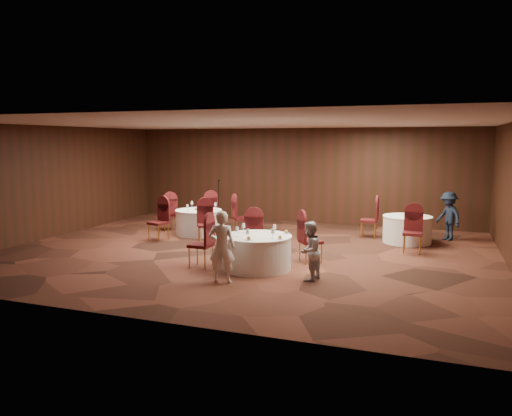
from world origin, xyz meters
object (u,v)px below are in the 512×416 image
(man_c, at_px, (448,216))
(table_left, at_px, (199,222))
(mic_stand, at_px, (219,210))
(woman_a, at_px, (222,247))
(table_main, at_px, (257,252))
(table_right, at_px, (407,229))
(woman_b, at_px, (309,251))

(man_c, bearing_deg, table_left, -115.72)
(man_c, bearing_deg, mic_stand, -134.28)
(mic_stand, height_order, woman_a, mic_stand)
(table_main, xyz_separation_m, table_right, (2.88, 4.07, 0.00))
(table_right, distance_m, mic_stand, 6.47)
(mic_stand, distance_m, man_c, 7.40)
(table_right, height_order, mic_stand, mic_stand)
(woman_b, bearing_deg, man_c, 166.46)
(woman_b, bearing_deg, woman_a, -51.48)
(woman_a, relative_size, woman_b, 1.20)
(woman_b, distance_m, man_c, 5.95)
(mic_stand, bearing_deg, table_main, -58.35)
(woman_b, relative_size, man_c, 0.87)
(table_main, distance_m, table_left, 4.42)
(woman_a, relative_size, man_c, 1.05)
(mic_stand, bearing_deg, man_c, -5.53)
(man_c, bearing_deg, table_right, -92.80)
(mic_stand, relative_size, woman_b, 1.23)
(table_left, xyz_separation_m, woman_a, (2.73, -4.45, 0.34))
(man_c, bearing_deg, table_main, -77.91)
(table_right, height_order, man_c, man_c)
(table_main, xyz_separation_m, woman_a, (-0.30, -1.22, 0.34))
(table_main, relative_size, man_c, 1.09)
(table_right, xyz_separation_m, mic_stand, (-6.30, 1.48, 0.04))
(woman_a, distance_m, woman_b, 1.74)
(table_main, distance_m, man_c, 6.25)
(table_main, bearing_deg, table_left, 133.15)
(table_main, xyz_separation_m, mic_stand, (-3.42, 5.55, 0.04))
(woman_b, bearing_deg, mic_stand, -128.98)
(table_right, relative_size, mic_stand, 0.90)
(table_main, xyz_separation_m, table_left, (-3.02, 3.23, 0.00))
(woman_a, xyz_separation_m, woman_b, (1.57, 0.74, -0.12))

